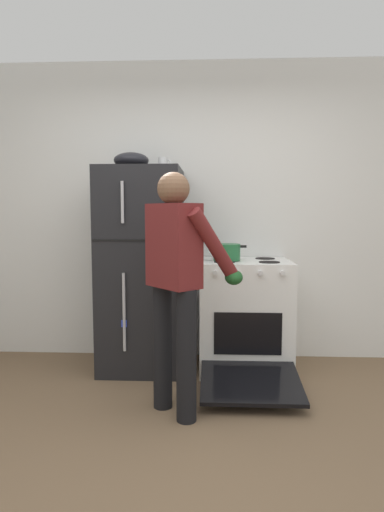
{
  "coord_description": "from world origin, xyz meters",
  "views": [
    {
      "loc": [
        0.18,
        -2.08,
        1.34
      ],
      "look_at": [
        0.02,
        1.32,
        1.0
      ],
      "focal_mm": 30.26,
      "sensor_mm": 36.0,
      "label": 1
    }
  ],
  "objects_px": {
    "refrigerator": "(142,269)",
    "stove_range": "(245,316)",
    "mixing_bowl": "(131,160)",
    "coffee_mug": "(163,163)",
    "red_pot": "(227,252)",
    "person_cook": "(178,272)"
  },
  "relations": [
    {
      "from": "refrigerator",
      "to": "stove_range",
      "type": "xyz_separation_m",
      "value": [
        0.89,
        -0.02,
        -0.4
      ]
    },
    {
      "from": "refrigerator",
      "to": "mixing_bowl",
      "type": "distance_m",
      "value": 0.93
    },
    {
      "from": "red_pot",
      "to": "coffee_mug",
      "type": "distance_m",
      "value": 0.93
    },
    {
      "from": "red_pot",
      "to": "mixing_bowl",
      "type": "bearing_deg",
      "value": 176.45
    },
    {
      "from": "red_pot",
      "to": "coffee_mug",
      "type": "xyz_separation_m",
      "value": [
        -0.54,
        0.1,
        0.75
      ]
    },
    {
      "from": "refrigerator",
      "to": "red_pot",
      "type": "xyz_separation_m",
      "value": [
        0.73,
        -0.05,
        0.16
      ]
    },
    {
      "from": "person_cook",
      "to": "red_pot",
      "type": "height_order",
      "value": "person_cook"
    },
    {
      "from": "person_cook",
      "to": "coffee_mug",
      "type": "bearing_deg",
      "value": 102.15
    },
    {
      "from": "stove_range",
      "to": "red_pot",
      "type": "height_order",
      "value": "red_pot"
    },
    {
      "from": "refrigerator",
      "to": "person_cook",
      "type": "bearing_deg",
      "value": -66.26
    },
    {
      "from": "refrigerator",
      "to": "coffee_mug",
      "type": "bearing_deg",
      "value": 15.4
    },
    {
      "from": "mixing_bowl",
      "to": "coffee_mug",
      "type": "bearing_deg",
      "value": 10.78
    },
    {
      "from": "coffee_mug",
      "to": "refrigerator",
      "type": "bearing_deg",
      "value": -164.6
    },
    {
      "from": "refrigerator",
      "to": "coffee_mug",
      "type": "xyz_separation_m",
      "value": [
        0.18,
        0.05,
        0.9
      ]
    },
    {
      "from": "stove_range",
      "to": "mixing_bowl",
      "type": "xyz_separation_m",
      "value": [
        -0.97,
        0.02,
        1.32
      ]
    },
    {
      "from": "refrigerator",
      "to": "stove_range",
      "type": "distance_m",
      "value": 0.97
    },
    {
      "from": "refrigerator",
      "to": "red_pot",
      "type": "height_order",
      "value": "refrigerator"
    },
    {
      "from": "red_pot",
      "to": "coffee_mug",
      "type": "bearing_deg",
      "value": 169.56
    },
    {
      "from": "mixing_bowl",
      "to": "person_cook",
      "type": "bearing_deg",
      "value": -61.97
    },
    {
      "from": "stove_range",
      "to": "person_cook",
      "type": "xyz_separation_m",
      "value": [
        -0.51,
        -0.84,
        0.49
      ]
    },
    {
      "from": "refrigerator",
      "to": "stove_range",
      "type": "height_order",
      "value": "refrigerator"
    },
    {
      "from": "person_cook",
      "to": "coffee_mug",
      "type": "xyz_separation_m",
      "value": [
        -0.2,
        0.91,
        0.81
      ]
    }
  ]
}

